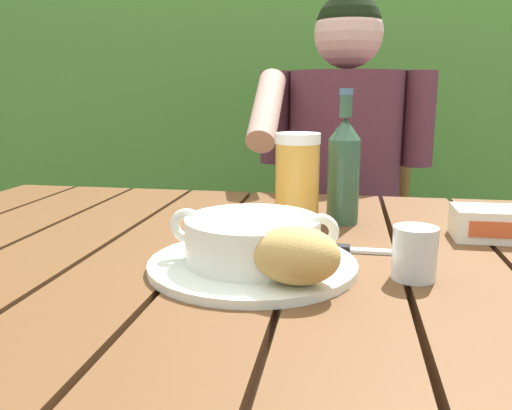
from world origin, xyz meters
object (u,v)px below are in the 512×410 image
Objects in this scene: chair_near_diner at (341,250)px; table_knife at (348,249)px; butter_tub at (488,223)px; beer_bottle at (344,169)px; bread_roll at (296,255)px; soup_bowl at (253,238)px; person_eating at (342,183)px; water_glass_small at (414,253)px; serving_plate at (253,264)px; beer_glass at (297,181)px.

chair_near_diner is 0.93m from table_knife.
chair_near_diner is at bearing 107.52° from butter_tub.
bread_roll is at bearing -98.23° from beer_bottle.
soup_bowl is at bearing -149.18° from butter_tub.
person_eating reaches higher than table_knife.
chair_near_diner is 13.18× the size of water_glass_small.
person_eating is at bearing -90.82° from chair_near_diner.
soup_bowl reaches higher than table_knife.
butter_tub is (0.15, 0.22, -0.01)m from water_glass_small.
serving_plate is 0.17m from table_knife.
beer_bottle is (0.05, 0.37, 0.06)m from bread_roll.
beer_bottle is at bearing -89.86° from chair_near_diner.
butter_tub is (0.37, 0.22, -0.02)m from soup_bowl.
chair_near_diner is 1.12m from bread_roll.
person_eating is 0.82m from water_glass_small.
butter_tub is 0.74× the size of table_knife.
table_knife is (-0.23, -0.12, -0.02)m from butter_tub.
beer_bottle is (0.08, 0.05, 0.02)m from beer_glass.
chair_near_diner is at bearing 90.14° from beer_bottle.
serving_plate is 0.04m from soup_bowl.
soup_bowl is at bearing 178.83° from water_glass_small.
beer_bottle is at bearing 81.77° from bread_roll.
serving_plate is at bearing -142.35° from table_knife.
water_glass_small is 0.14m from table_knife.
butter_tub is at bearing -3.86° from beer_glass.
beer_glass reaches higher than table_knife.
butter_tub is at bearing -16.03° from beer_bottle.
table_knife is at bearing -89.12° from chair_near_diner.
beer_glass is (-0.08, -0.56, 0.10)m from person_eating.
water_glass_small is at bearing -82.81° from person_eating.
serving_plate is at bearing 130.60° from bread_roll.
beer_bottle reaches higher than bread_roll.
beer_glass reaches higher than bread_roll.
water_glass_small is (0.22, -0.00, -0.01)m from soup_bowl.
serving_plate is at bearing -112.86° from beer_bottle.
bread_roll is at bearing -49.40° from serving_plate.
bread_roll is at bearing -93.15° from person_eating.
beer_bottle reaches higher than water_glass_small.
chair_near_diner is 6.10× the size of table_knife.
chair_near_diner is 8.26× the size of butter_tub.
butter_tub reaches higher than table_knife.
table_knife is at bearing -55.51° from beer_glass.
serving_plate is at bearing -149.18° from butter_tub.
chair_near_diner reaches higher than serving_plate.
beer_bottle is 0.32m from water_glass_small.
table_knife is at bearing -86.28° from beer_bottle.
chair_near_diner is at bearing 90.88° from table_knife.
water_glass_small reaches higher than serving_plate.
person_eating is at bearing 113.00° from butter_tub.
beer_bottle is 0.21m from table_knife.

